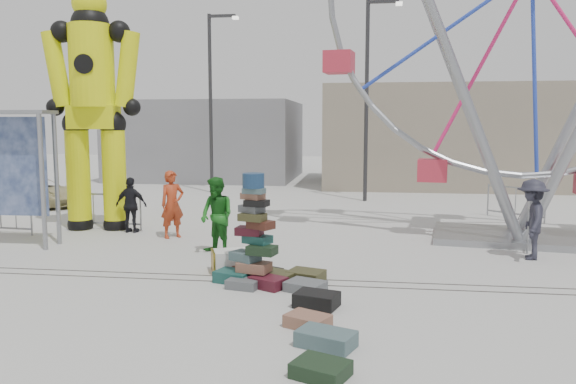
# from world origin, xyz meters

# --- Properties ---
(ground) EXTENTS (90.00, 90.00, 0.00)m
(ground) POSITION_xyz_m (0.00, 0.00, 0.00)
(ground) COLOR #9E9E99
(ground) RESTS_ON ground
(track_line_near) EXTENTS (40.00, 0.04, 0.01)m
(track_line_near) POSITION_xyz_m (0.00, 0.60, 0.00)
(track_line_near) COLOR #47443F
(track_line_near) RESTS_ON ground
(track_line_far) EXTENTS (40.00, 0.04, 0.01)m
(track_line_far) POSITION_xyz_m (0.00, 1.00, 0.00)
(track_line_far) COLOR #47443F
(track_line_far) RESTS_ON ground
(building_right) EXTENTS (12.00, 8.00, 5.00)m
(building_right) POSITION_xyz_m (7.00, 20.00, 2.50)
(building_right) COLOR gray
(building_right) RESTS_ON ground
(building_left) EXTENTS (10.00, 8.00, 4.40)m
(building_left) POSITION_xyz_m (-6.00, 22.00, 2.20)
(building_left) COLOR gray
(building_left) RESTS_ON ground
(lamp_post_right) EXTENTS (1.41, 0.25, 8.00)m
(lamp_post_right) POSITION_xyz_m (3.09, 13.00, 4.48)
(lamp_post_right) COLOR #2D2D30
(lamp_post_right) RESTS_ON ground
(lamp_post_left) EXTENTS (1.41, 0.25, 8.00)m
(lamp_post_left) POSITION_xyz_m (-3.91, 15.00, 4.48)
(lamp_post_left) COLOR #2D2D30
(lamp_post_left) RESTS_ON ground
(suitcase_tower) EXTENTS (1.70, 1.40, 2.18)m
(suitcase_tower) POSITION_xyz_m (0.83, 0.63, 0.61)
(suitcase_tower) COLOR #194D48
(suitcase_tower) RESTS_ON ground
(crash_test_dummy) EXTENTS (2.89, 1.27, 7.26)m
(crash_test_dummy) POSITION_xyz_m (-4.92, 5.63, 3.83)
(crash_test_dummy) COLOR black
(crash_test_dummy) RESTS_ON ground
(ferris_wheel) EXTENTS (10.63, 3.27, 12.44)m
(ferris_wheel) POSITION_xyz_m (7.11, 5.59, 6.13)
(ferris_wheel) COLOR gray
(ferris_wheel) RESTS_ON ground
(steamer_trunk) EXTENTS (1.12, 0.88, 0.46)m
(steamer_trunk) POSITION_xyz_m (0.25, 1.41, 0.23)
(steamer_trunk) COLOR silver
(steamer_trunk) RESTS_ON ground
(row_case_0) EXTENTS (0.82, 0.73, 0.22)m
(row_case_0) POSITION_xyz_m (1.82, 0.86, 0.11)
(row_case_0) COLOR #3E3C1F
(row_case_0) RESTS_ON ground
(row_case_1) EXTENTS (0.85, 0.78, 0.19)m
(row_case_1) POSITION_xyz_m (1.88, 0.20, 0.09)
(row_case_1) COLOR #5A5F62
(row_case_1) RESTS_ON ground
(row_case_2) EXTENTS (0.84, 0.71, 0.25)m
(row_case_2) POSITION_xyz_m (2.17, -0.69, 0.13)
(row_case_2) COLOR black
(row_case_2) RESTS_ON ground
(row_case_3) EXTENTS (0.79, 0.71, 0.20)m
(row_case_3) POSITION_xyz_m (2.11, -1.68, 0.10)
(row_case_3) COLOR #8E5E48
(row_case_3) RESTS_ON ground
(row_case_4) EXTENTS (0.93, 0.76, 0.23)m
(row_case_4) POSITION_xyz_m (2.44, -2.41, 0.12)
(row_case_4) COLOR #486467
(row_case_4) RESTS_ON ground
(row_case_5) EXTENTS (0.82, 0.75, 0.19)m
(row_case_5) POSITION_xyz_m (2.44, -3.36, 0.10)
(row_case_5) COLOR black
(row_case_5) RESTS_ON ground
(barricade_dummy_b) EXTENTS (2.00, 0.29, 1.10)m
(barricade_dummy_b) POSITION_xyz_m (-7.32, 4.55, 0.55)
(barricade_dummy_b) COLOR gray
(barricade_dummy_b) RESTS_ON ground
(barricade_dummy_c) EXTENTS (2.00, 0.18, 1.10)m
(barricade_dummy_c) POSITION_xyz_m (-4.57, 5.65, 0.55)
(barricade_dummy_c) COLOR gray
(barricade_dummy_c) RESTS_ON ground
(barricade_wheel_front) EXTENTS (0.62, 1.96, 1.10)m
(barricade_wheel_front) POSITION_xyz_m (7.15, 4.91, 0.55)
(barricade_wheel_front) COLOR gray
(barricade_wheel_front) RESTS_ON ground
(barricade_wheel_back) EXTENTS (1.53, 1.44, 1.10)m
(barricade_wheel_back) POSITION_xyz_m (7.91, 9.14, 0.55)
(barricade_wheel_back) COLOR gray
(barricade_wheel_back) RESTS_ON ground
(pedestrian_red) EXTENTS (0.80, 0.79, 1.86)m
(pedestrian_red) POSITION_xyz_m (-2.27, 4.70, 0.93)
(pedestrian_red) COLOR #9E3216
(pedestrian_red) RESTS_ON ground
(pedestrian_green) EXTENTS (1.15, 1.10, 1.87)m
(pedestrian_green) POSITION_xyz_m (-0.55, 2.95, 0.93)
(pedestrian_green) COLOR #175E18
(pedestrian_green) RESTS_ON ground
(pedestrian_black) EXTENTS (0.97, 0.46, 1.61)m
(pedestrian_black) POSITION_xyz_m (-3.70, 5.26, 0.80)
(pedestrian_black) COLOR black
(pedestrian_black) RESTS_ON ground
(pedestrian_grey) EXTENTS (0.92, 1.32, 1.87)m
(pedestrian_grey) POSITION_xyz_m (6.81, 3.44, 0.94)
(pedestrian_grey) COLOR #23232F
(pedestrian_grey) RESTS_ON ground
(parked_suv) EXTENTS (4.17, 2.73, 1.07)m
(parked_suv) POSITION_xyz_m (-9.45, 9.82, 0.53)
(parked_suv) COLOR tan
(parked_suv) RESTS_ON ground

